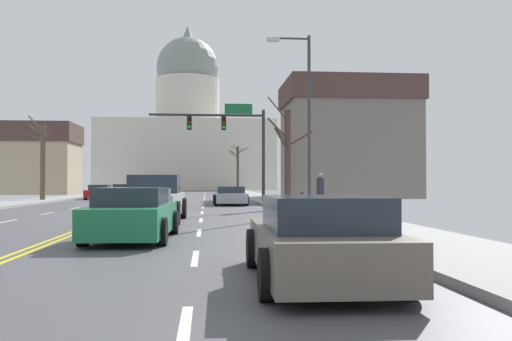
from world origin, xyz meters
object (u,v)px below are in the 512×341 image
(bicycle_parked, at_px, (301,203))
(sedan_oncoming_00, at_px, (100,192))
(street_lamp_right, at_px, (304,108))
(pickup_truck_near_02, at_px, (153,201))
(sedan_near_01, at_px, (164,199))
(sedan_oncoming_01, at_px, (121,190))
(pedestrian_00, at_px, (320,190))
(sedan_near_00, at_px, (230,196))
(sedan_near_04, at_px, (319,241))
(sedan_near_03, at_px, (133,215))
(signal_gantry, at_px, (231,132))

(bicycle_parked, bearing_deg, sedan_oncoming_00, 120.38)
(street_lamp_right, distance_m, pickup_truck_near_02, 8.18)
(sedan_near_01, bearing_deg, sedan_oncoming_01, 102.10)
(sedan_near_01, xyz_separation_m, pedestrian_00, (7.15, -3.16, 0.50))
(sedan_near_01, xyz_separation_m, pickup_truck_near_02, (0.14, -7.07, 0.17))
(sedan_oncoming_01, distance_m, bicycle_parked, 36.91)
(sedan_near_00, relative_size, sedan_near_01, 1.01)
(sedan_near_04, bearing_deg, sedan_near_01, 100.61)
(pickup_truck_near_02, xyz_separation_m, sedan_near_03, (0.14, -6.57, -0.14))
(street_lamp_right, relative_size, pedestrian_00, 4.60)
(street_lamp_right, relative_size, sedan_near_01, 1.79)
(street_lamp_right, height_order, pickup_truck_near_02, street_lamp_right)
(sedan_oncoming_01, height_order, pedestrian_00, pedestrian_00)
(sedan_oncoming_01, bearing_deg, bicycle_parked, -68.88)
(street_lamp_right, relative_size, sedan_near_04, 1.80)
(pedestrian_00, bearing_deg, signal_gantry, 104.03)
(sedan_oncoming_00, relative_size, pedestrian_00, 2.68)
(sedan_near_00, distance_m, sedan_near_03, 21.05)
(sedan_near_01, xyz_separation_m, sedan_oncoming_00, (-6.91, 20.40, -0.00))
(sedan_oncoming_00, bearing_deg, bicycle_parked, -59.62)
(pedestrian_00, bearing_deg, pickup_truck_near_02, -150.86)
(bicycle_parked, bearing_deg, sedan_near_00, 106.71)
(signal_gantry, xyz_separation_m, sedan_oncoming_01, (-10.64, 21.67, -4.30))
(sedan_near_03, bearing_deg, sedan_oncoming_00, 101.94)
(sedan_near_01, relative_size, sedan_oncoming_01, 0.94)
(sedan_oncoming_00, bearing_deg, street_lamp_right, -60.97)
(signal_gantry, relative_size, sedan_near_04, 1.83)
(bicycle_parked, bearing_deg, pedestrian_00, -47.96)
(sedan_near_03, bearing_deg, street_lamp_right, 59.12)
(sedan_near_00, xyz_separation_m, bicycle_parked, (2.85, -9.50, -0.07))
(sedan_near_04, bearing_deg, sedan_oncoming_00, 104.80)
(sedan_near_04, bearing_deg, sedan_oncoming_01, 101.53)
(sedan_near_01, height_order, sedan_near_03, sedan_near_03)
(sedan_near_03, bearing_deg, sedan_near_00, 81.02)
(street_lamp_right, xyz_separation_m, pedestrian_00, (0.81, 0.34, -3.62))
(sedan_near_04, distance_m, sedan_oncoming_01, 52.94)
(sedan_near_01, height_order, sedan_oncoming_00, sedan_near_01)
(sedan_near_01, bearing_deg, signal_gantry, 70.15)
(sedan_oncoming_00, bearing_deg, sedan_oncoming_01, 89.82)
(sedan_near_01, height_order, bicycle_parked, sedan_near_01)
(pedestrian_00, bearing_deg, sedan_oncoming_00, 120.84)
(signal_gantry, bearing_deg, sedan_near_04, -90.11)
(signal_gantry, relative_size, bicycle_parked, 4.47)
(sedan_near_04, bearing_deg, sedan_near_00, 90.29)
(signal_gantry, distance_m, sedan_near_00, 5.42)
(street_lamp_right, relative_size, sedan_near_00, 1.76)
(sedan_near_01, relative_size, sedan_near_04, 1.01)
(sedan_near_03, height_order, bicycle_parked, sedan_near_03)
(sedan_near_03, height_order, sedan_oncoming_01, sedan_near_03)
(sedan_near_01, bearing_deg, sedan_near_00, 63.47)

